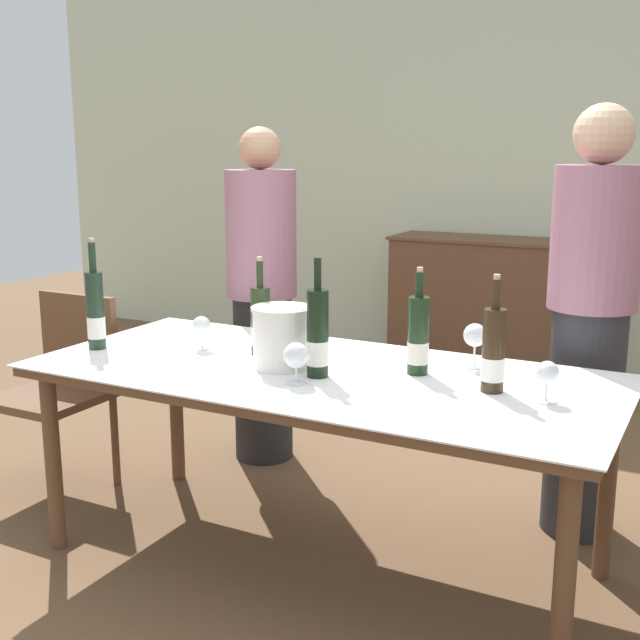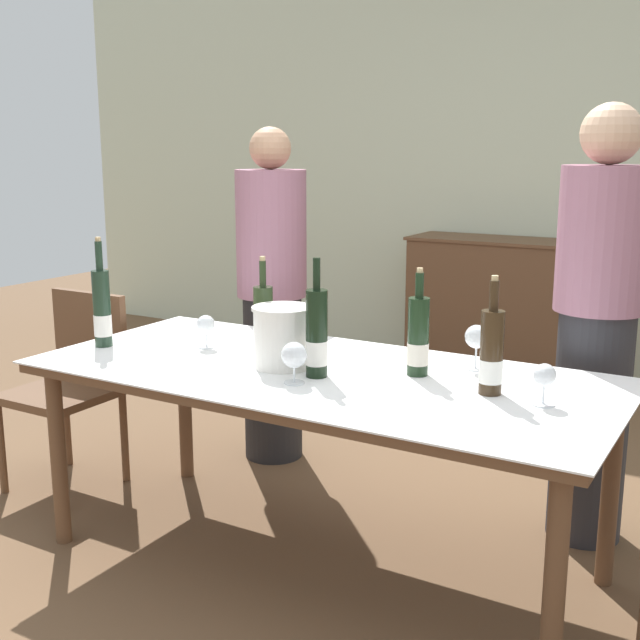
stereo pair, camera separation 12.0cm
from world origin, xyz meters
TOP-DOWN VIEW (x-y plane):
  - ground_plane at (0.00, 0.00)m, footprint 12.00×12.00m
  - back_wall at (0.00, 3.02)m, footprint 8.00×0.10m
  - sideboard_cabinet at (-0.15, 2.73)m, footprint 1.36×0.46m
  - dining_table at (0.00, 0.00)m, footprint 2.05×0.93m
  - ice_bucket at (-0.14, -0.02)m, footprint 0.22×0.22m
  - wine_bottle_0 at (0.32, 0.12)m, footprint 0.07×0.07m
  - wine_bottle_1 at (0.03, -0.07)m, footprint 0.08×0.08m
  - wine_bottle_2 at (0.60, 0.04)m, footprint 0.07×0.07m
  - wine_bottle_3 at (-0.30, 0.09)m, footprint 0.07×0.07m
  - wine_bottle_4 at (-0.91, -0.12)m, footprint 0.07×0.07m
  - wine_glass_0 at (0.78, 0.01)m, footprint 0.07×0.07m
  - wine_glass_1 at (0.47, 0.28)m, footprint 0.08×0.08m
  - wine_glass_2 at (-0.55, 0.06)m, footprint 0.07×0.07m
  - wine_glass_3 at (0.01, -0.18)m, footprint 0.09×0.09m
  - chair_left_end at (-1.32, 0.08)m, footprint 0.42×0.42m
  - person_host at (-0.73, 0.79)m, footprint 0.33×0.33m
  - person_guest_left at (0.78, 0.71)m, footprint 0.33×0.33m

SIDE VIEW (x-z plane):
  - ground_plane at x=0.00m, z-range 0.00..0.00m
  - sideboard_cabinet at x=-0.15m, z-range 0.00..0.91m
  - chair_left_end at x=-1.32m, z-range 0.07..0.92m
  - dining_table at x=0.00m, z-range 0.30..1.03m
  - person_host at x=-0.73m, z-range 0.00..1.58m
  - wine_glass_0 at x=0.78m, z-range 0.75..0.88m
  - wine_glass_2 at x=-0.55m, z-range 0.75..0.88m
  - wine_glass_3 at x=0.01m, z-range 0.75..0.89m
  - person_guest_left at x=0.78m, z-range 0.01..1.65m
  - wine_glass_1 at x=0.47m, z-range 0.76..0.92m
  - ice_bucket at x=-0.14m, z-range 0.73..0.95m
  - wine_bottle_3 at x=-0.30m, z-range 0.67..1.03m
  - wine_bottle_0 at x=0.32m, z-range 0.67..1.04m
  - wine_bottle_2 at x=0.60m, z-range 0.67..1.05m
  - wine_bottle_1 at x=0.03m, z-range 0.67..1.07m
  - wine_bottle_4 at x=-0.91m, z-range 0.66..1.09m
  - back_wall at x=0.00m, z-range 0.00..2.80m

